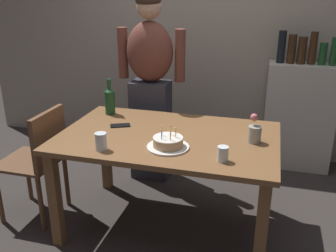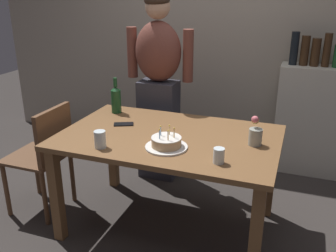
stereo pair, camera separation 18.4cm
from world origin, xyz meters
name	(u,v)px [view 1 (the left image)]	position (x,y,z in m)	size (l,w,h in m)	color
ground_plane	(168,225)	(0.00, 0.00, 0.00)	(10.00, 10.00, 0.00)	#332D2B
back_wall	(209,29)	(0.00, 1.55, 1.30)	(5.20, 0.10, 2.60)	#9E9384
dining_table	(168,148)	(0.00, 0.00, 0.64)	(1.50, 0.96, 0.74)	brown
birthday_cake	(168,143)	(0.06, -0.21, 0.77)	(0.27, 0.27, 0.14)	white
water_glass_near	(223,154)	(0.42, -0.31, 0.79)	(0.07, 0.07, 0.09)	silver
water_glass_far	(101,141)	(-0.34, -0.35, 0.80)	(0.08, 0.08, 0.11)	silver
wine_bottle	(110,100)	(-0.57, 0.32, 0.85)	(0.08, 0.08, 0.29)	#194723
cell_phone	(120,125)	(-0.39, 0.08, 0.74)	(0.14, 0.07, 0.01)	black
flower_vase	(254,131)	(0.58, 0.04, 0.82)	(0.09, 0.09, 0.19)	#999E93
person_man_bearded	(150,87)	(-0.37, 0.74, 0.87)	(0.61, 0.27, 1.66)	#33333D
dining_chair	(40,156)	(-0.96, -0.13, 0.52)	(0.42, 0.42, 0.87)	brown
shelf_cabinet	(299,114)	(0.95, 1.33, 0.54)	(0.64, 0.30, 1.33)	beige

